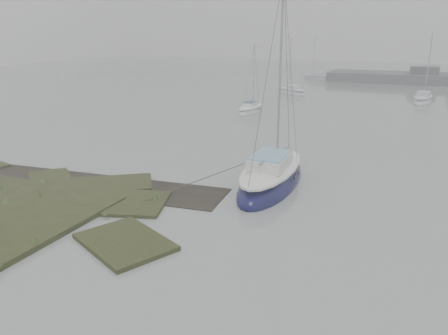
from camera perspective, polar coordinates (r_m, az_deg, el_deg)
ground at (r=43.89m, az=11.03°, el=7.21°), size 160.00×160.00×0.00m
sailboat_main at (r=22.16m, az=6.19°, el=-1.46°), size 2.83×7.82×10.91m
sailboat_white at (r=42.48m, az=3.50°, el=7.46°), size 1.69×4.92×6.90m
sailboat_far_a at (r=56.25m, az=8.89°, el=9.70°), size 5.08×4.59×7.31m
sailboat_far_b at (r=53.31m, az=24.54°, el=7.99°), size 2.54×5.90×8.07m
sailboat_far_c at (r=74.46m, az=11.90°, el=11.35°), size 5.48×4.30×7.55m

